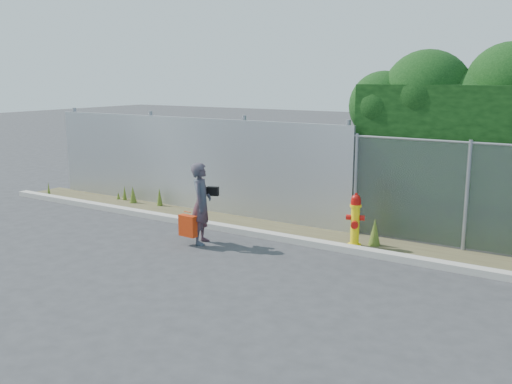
% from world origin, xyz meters
% --- Properties ---
extents(ground, '(80.00, 80.00, 0.00)m').
position_xyz_m(ground, '(0.00, 0.00, 0.00)').
color(ground, '#333335').
rests_on(ground, ground).
extents(curb, '(16.00, 0.22, 0.12)m').
position_xyz_m(curb, '(0.00, 1.80, 0.06)').
color(curb, '#B0AA9F').
rests_on(curb, ground).
extents(weed_strip, '(16.00, 1.33, 0.54)m').
position_xyz_m(weed_strip, '(1.33, 2.50, 0.11)').
color(weed_strip, '#4D452C').
rests_on(weed_strip, ground).
extents(corrugated_fence, '(8.50, 0.21, 2.30)m').
position_xyz_m(corrugated_fence, '(-3.25, 3.01, 1.10)').
color(corrugated_fence, '#AAACB1').
rests_on(corrugated_fence, ground).
extents(fire_hydrant, '(0.35, 0.31, 1.03)m').
position_xyz_m(fire_hydrant, '(1.40, 2.17, 0.50)').
color(fire_hydrant, yellow).
rests_on(fire_hydrant, ground).
extents(woman, '(0.56, 0.67, 1.56)m').
position_xyz_m(woman, '(-1.16, 0.82, 0.78)').
color(woman, '#0F5664').
rests_on(woman, ground).
extents(red_tote_bag, '(0.37, 0.14, 0.48)m').
position_xyz_m(red_tote_bag, '(-1.29, 0.55, 0.39)').
color(red_tote_bag, red).
extents(black_shoulder_bag, '(0.23, 0.10, 0.17)m').
position_xyz_m(black_shoulder_bag, '(-1.05, 1.03, 1.00)').
color(black_shoulder_bag, black).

